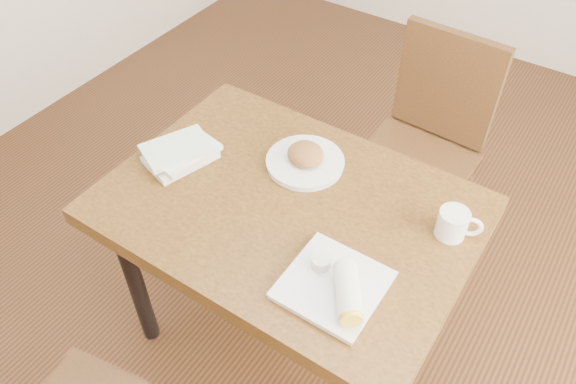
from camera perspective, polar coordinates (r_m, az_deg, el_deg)
The scene contains 7 objects.
ground at distance 2.30m, azimuth -0.00°, elevation -14.22°, with size 4.00×5.00×0.01m, color #472814.
table at distance 1.76m, azimuth -0.00°, elevation -3.19°, with size 1.10×0.80×0.75m.
chair_far at distance 2.31m, azimuth 13.89°, elevation 5.52°, with size 0.44×0.44×0.95m.
plate_scone at distance 1.80m, azimuth 1.77°, elevation 3.34°, with size 0.25×0.25×0.08m.
coffee_mug at distance 1.65m, azimuth 16.51°, elevation -3.06°, with size 0.13×0.09×0.09m.
plate_burrito at distance 1.48m, azimuth 5.05°, elevation -9.56°, with size 0.25×0.25×0.08m.
book_stack at distance 1.85m, azimuth -10.84°, elevation 3.90°, with size 0.22×0.26×0.06m.
Camera 1 is at (0.65, -0.97, 1.98)m, focal length 35.00 mm.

